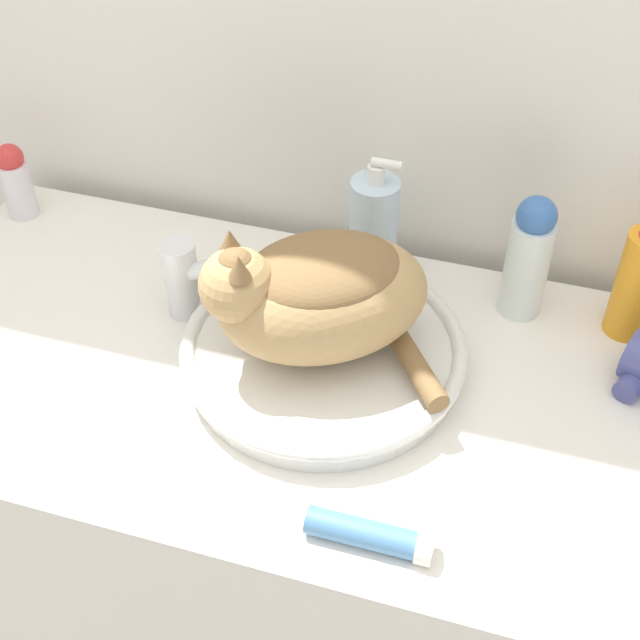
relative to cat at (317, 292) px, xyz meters
The scene contains 9 objects.
vanity_counter 0.53m from the cat, 134.92° to the right, with size 1.14×0.57×0.80m.
sink_basin 0.11m from the cat, 38.65° to the left, with size 0.37×0.37×0.05m.
cat is the anchor object (origin of this frame).
faucet 0.21m from the cat, 165.75° to the left, with size 0.14×0.06×0.14m.
lotion_bottle_white 0.31m from the cat, 39.39° to the left, with size 0.06×0.06×0.18m.
spray_bottle_trigger 0.43m from the cat, 27.05° to the left, with size 0.06×0.06×0.18m.
deodorant_stick 0.58m from the cat, 160.45° to the left, with size 0.05×0.05×0.12m.
soap_pump_bottle 0.20m from the cat, 83.31° to the left, with size 0.07×0.07×0.21m.
cream_tube 0.29m from the cat, 60.60° to the right, with size 0.14×0.04×0.04m.
Camera 1 is at (0.25, -0.47, 1.63)m, focal length 50.00 mm.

